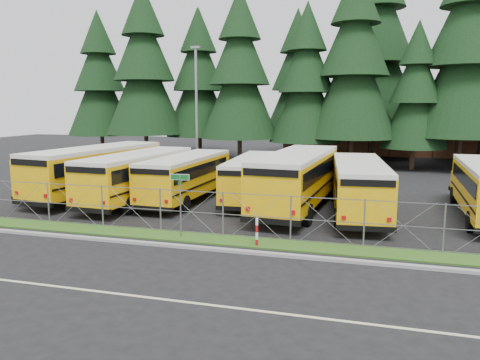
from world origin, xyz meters
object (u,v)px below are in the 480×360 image
striped_bollard (257,232)px  light_standard (197,108)px  bus_4 (255,179)px  bus_3 (189,178)px  street_sign (180,192)px  bus_2 (141,177)px  bus_5 (299,181)px  bus_1 (101,172)px  bus_0 (73,173)px  bus_6 (358,188)px

striped_bollard → light_standard: light_standard is taller
bus_4 → bus_3: bearing=-168.1°
bus_4 → striped_bollard: bearing=-78.8°
bus_3 → street_sign: (2.70, -7.67, 0.66)m
bus_2 → bus_5: 9.39m
bus_1 → light_standard: light_standard is taller
bus_0 → bus_5: (15.06, -0.83, 0.25)m
bus_3 → striped_bollard: bus_3 is taller
bus_2 → street_sign: (5.33, -6.63, 0.56)m
bus_1 → bus_6: size_ratio=1.11×
bus_0 → light_standard: (5.77, 7.83, 4.16)m
bus_0 → bus_6: bearing=-10.6°
bus_3 → striped_bollard: 10.17m
bus_2 → striped_bollard: (8.82, -6.99, -0.87)m
bus_2 → striped_bollard: 11.29m
bus_2 → striped_bollard: bearing=-35.0°
bus_1 → bus_5: bearing=6.4°
light_standard → street_sign: bearing=-71.6°
bus_1 → striped_bollard: bus_1 is taller
bus_4 → light_standard: bearing=128.9°
bus_1 → bus_6: bearing=4.9°
bus_0 → bus_3: bus_3 is taller
bus_2 → bus_3: bearing=24.9°
bus_4 → street_sign: size_ratio=3.60×
bus_6 → light_standard: (-12.53, 9.15, 4.07)m
bus_5 → striped_bollard: bearing=-89.9°
bus_3 → street_sign: size_ratio=3.74×
light_standard → bus_0: bearing=-126.4°
street_sign → light_standard: (-5.25, 15.79, 3.47)m
bus_5 → street_sign: bus_5 is taller
bus_2 → street_sign: bus_2 is taller
street_sign → light_standard: size_ratio=0.28×
bus_1 → bus_3: bus_1 is taller
bus_6 → bus_4: bearing=155.7°
bus_5 → light_standard: light_standard is taller
bus_1 → light_standard: (3.32, 8.35, 3.92)m
bus_6 → light_standard: light_standard is taller
bus_5 → street_sign: size_ratio=4.33×
striped_bollard → light_standard: bearing=118.4°
bus_4 → bus_0: bearing=-179.8°
bus_5 → bus_6: size_ratio=1.12×
bus_1 → bus_4: size_ratio=1.19×
bus_0 → bus_4: bearing=-3.0°
bus_1 → bus_0: bearing=175.8°
bus_3 → bus_2: bearing=-156.5°
bus_6 → bus_3: bearing=168.5°
bus_2 → bus_5: bearing=6.4°
bus_0 → striped_bollard: bus_0 is taller
street_sign → striped_bollard: street_sign is taller
bus_5 → bus_6: 3.28m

